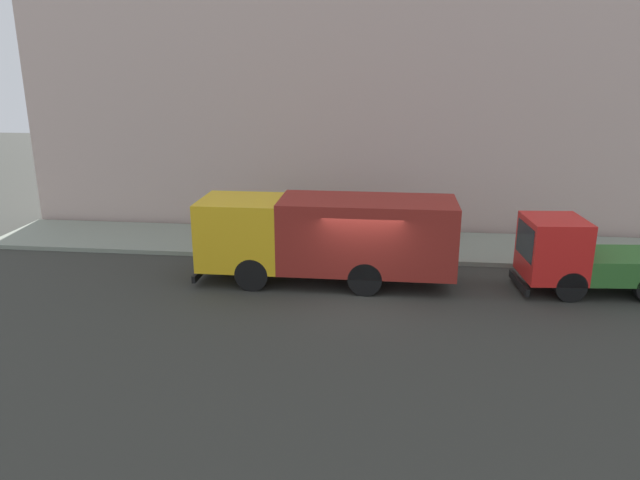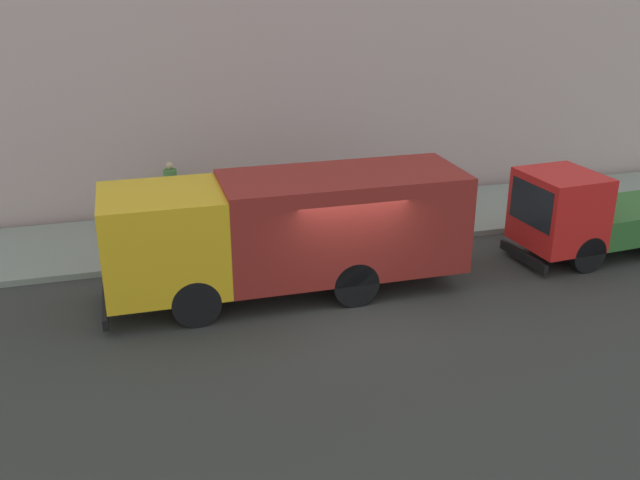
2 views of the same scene
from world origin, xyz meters
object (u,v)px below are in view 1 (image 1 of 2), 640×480
(pedestrian_walking, at_px, (287,209))
(traffic_cone_orange, at_px, (231,241))
(large_utility_truck, at_px, (326,234))
(pedestrian_third, at_px, (390,218))
(small_flatbed_truck, at_px, (593,258))
(pedestrian_standing, at_px, (351,219))

(pedestrian_walking, height_order, traffic_cone_orange, pedestrian_walking)
(large_utility_truck, distance_m, pedestrian_third, 5.31)
(large_utility_truck, height_order, pedestrian_walking, large_utility_truck)
(small_flatbed_truck, xyz_separation_m, pedestrian_walking, (5.40, 10.68, -0.03))
(pedestrian_walking, distance_m, pedestrian_standing, 3.07)
(small_flatbed_truck, relative_size, traffic_cone_orange, 9.96)
(traffic_cone_orange, bearing_deg, pedestrian_walking, -31.42)
(pedestrian_standing, bearing_deg, pedestrian_third, 142.63)
(large_utility_truck, bearing_deg, pedestrian_third, -23.28)
(pedestrian_third, bearing_deg, large_utility_truck, 125.71)
(large_utility_truck, xyz_separation_m, pedestrian_walking, (5.49, 2.25, -0.55))
(large_utility_truck, relative_size, traffic_cone_orange, 14.47)
(pedestrian_walking, bearing_deg, pedestrian_third, -173.79)
(small_flatbed_truck, xyz_separation_m, pedestrian_standing, (4.09, 7.91, -0.04))
(large_utility_truck, distance_m, traffic_cone_orange, 4.93)
(traffic_cone_orange, bearing_deg, pedestrian_standing, -71.63)
(large_utility_truck, bearing_deg, small_flatbed_truck, -89.35)
(pedestrian_walking, relative_size, pedestrian_third, 1.10)
(pedestrian_standing, distance_m, pedestrian_third, 1.70)
(large_utility_truck, height_order, small_flatbed_truck, large_utility_truck)
(pedestrian_third, bearing_deg, pedestrian_walking, 50.56)
(large_utility_truck, height_order, pedestrian_third, large_utility_truck)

